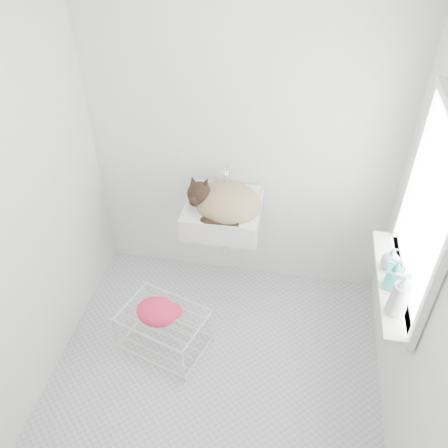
% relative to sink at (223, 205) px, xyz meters
% --- Properties ---
extents(floor, '(2.20, 2.00, 0.02)m').
position_rel_sink_xyz_m(floor, '(0.09, -0.74, -0.85)').
color(floor, '#B7BBBF').
rests_on(floor, ground).
extents(back_wall, '(2.20, 0.02, 2.50)m').
position_rel_sink_xyz_m(back_wall, '(0.09, 0.26, 0.40)').
color(back_wall, white).
rests_on(back_wall, ground).
extents(right_wall, '(0.02, 2.00, 2.50)m').
position_rel_sink_xyz_m(right_wall, '(1.19, -0.74, 0.40)').
color(right_wall, white).
rests_on(right_wall, ground).
extents(left_wall, '(0.02, 2.00, 2.50)m').
position_rel_sink_xyz_m(left_wall, '(-1.01, -0.74, 0.40)').
color(left_wall, white).
rests_on(left_wall, ground).
extents(window_glass, '(0.01, 0.80, 1.00)m').
position_rel_sink_xyz_m(window_glass, '(1.17, -0.54, 0.50)').
color(window_glass, white).
rests_on(window_glass, right_wall).
extents(window_frame, '(0.04, 0.90, 1.10)m').
position_rel_sink_xyz_m(window_frame, '(1.16, -0.54, 0.50)').
color(window_frame, white).
rests_on(window_frame, right_wall).
extents(windowsill, '(0.16, 0.88, 0.04)m').
position_rel_sink_xyz_m(windowsill, '(1.10, -0.54, -0.02)').
color(windowsill, white).
rests_on(windowsill, right_wall).
extents(sink, '(0.53, 0.46, 0.21)m').
position_rel_sink_xyz_m(sink, '(0.00, 0.00, 0.00)').
color(sink, white).
rests_on(sink, back_wall).
extents(faucet, '(0.19, 0.14, 0.19)m').
position_rel_sink_xyz_m(faucet, '(0.00, 0.18, 0.14)').
color(faucet, silver).
rests_on(faucet, sink).
extents(cat, '(0.54, 0.48, 0.31)m').
position_rel_sink_xyz_m(cat, '(0.01, -0.02, 0.04)').
color(cat, '#A28361').
rests_on(cat, sink).
extents(wire_rack, '(0.65, 0.54, 0.33)m').
position_rel_sink_xyz_m(wire_rack, '(-0.31, -0.61, -0.70)').
color(wire_rack, silver).
rests_on(wire_rack, floor).
extents(towel, '(0.33, 0.27, 0.12)m').
position_rel_sink_xyz_m(towel, '(-0.33, -0.64, -0.49)').
color(towel, '#F24810').
rests_on(towel, wire_rack).
extents(bottle_a, '(0.10, 0.10, 0.24)m').
position_rel_sink_xyz_m(bottle_a, '(1.09, -0.78, 0.00)').
color(bottle_a, silver).
rests_on(bottle_a, windowsill).
extents(bottle_b, '(0.12, 0.12, 0.20)m').
position_rel_sink_xyz_m(bottle_b, '(1.09, -0.60, 0.00)').
color(bottle_b, '#268472').
rests_on(bottle_b, windowsill).
extents(bottle_c, '(0.13, 0.13, 0.15)m').
position_rel_sink_xyz_m(bottle_c, '(1.09, -0.43, 0.00)').
color(bottle_c, '#97B1BD').
rests_on(bottle_c, windowsill).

